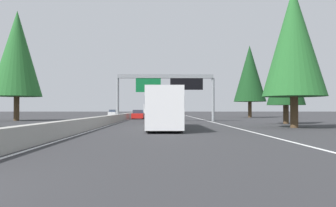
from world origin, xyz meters
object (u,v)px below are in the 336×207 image
Objects in this scene: box_truck_far_left at (149,109)px; minivan_near_center at (152,111)px; bus_mid_center at (164,107)px; sign_gantry_overhead at (167,84)px; pickup_distant_b at (171,111)px; oncoming_near at (113,113)px; conifer_left_near at (17,54)px; bus_distant_a at (162,109)px; conifer_right_near at (286,72)px; sedan_near_right at (173,112)px; sedan_far_right at (161,117)px; conifer_right_foreground at (294,42)px; sedan_mid_left at (138,115)px; conifer_right_mid at (250,74)px.

box_truck_far_left is 1.70× the size of minivan_near_center.
bus_mid_center is 65.75m from box_truck_far_left.
sign_gantry_overhead is 2.26× the size of pickup_distant_b.
pickup_distant_b is 54.85m from oncoming_near.
box_truck_far_left reaches higher than oncoming_near.
pickup_distant_b is 0.37× the size of conifer_left_near.
conifer_right_near is (-82.43, -13.26, 3.86)m from bus_distant_a.
bus_mid_center and bus_distant_a have the same top height.
minivan_near_center reaches higher than oncoming_near.
pickup_distant_b is (30.36, -0.37, 0.23)m from sedan_near_right.
sedan_far_right is at bearing 166.82° from sign_gantry_overhead.
conifer_right_near is at bearing 29.77° from oncoming_near.
pickup_distant_b is 11.91m from minivan_near_center.
sedan_near_right is 0.37× the size of conifer_right_foreground.
conifer_right_near reaches higher than oncoming_near.
minivan_near_center is at bearing -0.09° from sedan_mid_left.
sedan_near_right is at bearing -2.53° from bus_mid_center.
sedan_near_right is at bearing -168.52° from bus_distant_a.
conifer_right_near is 27.40m from conifer_right_mid.
bus_distant_a is 40.33m from oncoming_near.
sign_gantry_overhead is at bearing 177.97° from pickup_distant_b.
sedan_near_right is 0.88× the size of minivan_near_center.
pickup_distant_b is 0.61× the size of conifer_right_near.
conifer_right_near is at bearing -106.62° from sedan_far_right.
sedan_far_right is 13.99m from sedan_mid_left.
conifer_right_near is (-17.50, -17.20, 4.89)m from sedan_mid_left.
conifer_right_foreground is (-64.50, -14.76, 5.70)m from box_truck_far_left.
sedan_far_right is at bearing -177.50° from minivan_near_center.
sedan_mid_left is at bearing 15.54° from sedan_far_right.
oncoming_near is at bearing 147.97° from box_truck_far_left.
bus_mid_center is at bearing 155.01° from conifer_right_mid.
sedan_near_right is at bearing -2.70° from sign_gantry_overhead.
oncoming_near is at bearing 59.45° from conifer_right_mid.
bus_mid_center is 54.02m from oncoming_near.
box_truck_far_left is 36.77m from conifer_right_mid.
sedan_far_right is 0.79× the size of pickup_distant_b.
conifer_right_mid is (20.00, -16.19, 3.56)m from sign_gantry_overhead.
sign_gantry_overhead is 89.59m from pickup_distant_b.
conifer_right_near is (-43.89, -25.10, 4.89)m from oncoming_near.
minivan_near_center is at bearing 18.68° from sedan_near_right.
conifer_right_mid reaches higher than conifer_right_foreground.
sedan_near_right is 30.37m from pickup_distant_b.
conifer_left_near is at bearing 160.85° from box_truck_far_left.
sedan_far_right is 22.38m from conifer_left_near.
sedan_near_right is (59.09, -2.79, -4.15)m from sign_gantry_overhead.
sedan_near_right is 22.29m from minivan_near_center.
conifer_right_mid is at bearing -39.00° from sign_gantry_overhead.
bus_mid_center is at bearing 95.95° from conifer_right_foreground.
sedan_mid_left and sedan_near_right have the same top height.
bus_distant_a is at bearing 11.48° from sedan_near_right.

